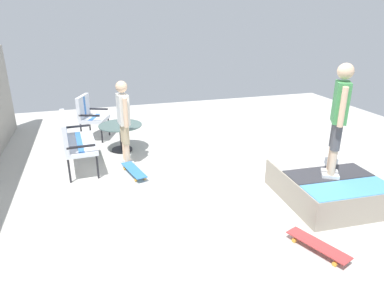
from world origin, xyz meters
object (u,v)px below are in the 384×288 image
object	(u,v)px
skate_ramp	(328,186)
person_watching	(124,117)
patio_table	(121,132)
skateboard_by_bench	(134,170)
skateboard_spare	(318,245)
patio_chair_near_house	(89,113)
person_skater	(339,113)
patio_bench	(72,138)

from	to	relation	value
skate_ramp	person_watching	xyz separation A→B (m)	(2.31, 2.84, 0.71)
skate_ramp	patio_table	size ratio (longest dim) A/B	2.20
skateboard_by_bench	skateboard_spare	distance (m)	3.37
patio_chair_near_house	patio_table	distance (m)	1.17
patio_chair_near_house	patio_table	world-z (taller)	patio_chair_near_house
patio_chair_near_house	person_watching	world-z (taller)	person_watching
skateboard_by_bench	skateboard_spare	bearing A→B (deg)	-146.77
patio_table	person_skater	size ratio (longest dim) A/B	0.54
skate_ramp	person_skater	distance (m)	1.20
patio_chair_near_house	person_skater	xyz separation A→B (m)	(-4.10, -3.41, 0.80)
patio_table	skateboard_by_bench	bearing A→B (deg)	-176.43
patio_table	person_skater	world-z (taller)	person_skater
skate_ramp	person_watching	bearing A→B (deg)	50.96
person_watching	patio_chair_near_house	bearing A→B (deg)	19.76
patio_chair_near_house	skateboard_by_bench	xyz separation A→B (m)	(-2.27, -0.69, -0.53)
skate_ramp	patio_table	distance (m)	4.18
person_watching	person_skater	world-z (taller)	person_skater
patio_bench	patio_table	world-z (taller)	patio_bench
person_skater	patio_table	bearing A→B (deg)	41.91
skateboard_spare	person_watching	bearing A→B (deg)	29.60
patio_bench	skateboard_spare	world-z (taller)	patio_bench
person_watching	person_skater	xyz separation A→B (m)	(-2.38, -2.79, 0.48)
patio_bench	patio_chair_near_house	world-z (taller)	same
skate_ramp	patio_chair_near_house	bearing A→B (deg)	40.68
skateboard_by_bench	skateboard_spare	size ratio (longest dim) A/B	1.01
person_skater	skateboard_spare	bearing A→B (deg)	138.82
patio_bench	skateboard_by_bench	distance (m)	1.29
patio_table	patio_chair_near_house	bearing A→B (deg)	31.73
patio_chair_near_house	skateboard_spare	xyz separation A→B (m)	(-5.10, -2.54, -0.53)
skate_ramp	patio_table	xyz separation A→B (m)	(3.05, 2.86, 0.18)
patio_table	person_watching	size ratio (longest dim) A/B	0.56
person_watching	skateboard_spare	world-z (taller)	person_watching
person_skater	skateboard_by_bench	xyz separation A→B (m)	(1.83, 2.72, -1.33)
patio_table	person_watching	distance (m)	0.91
skateboard_spare	skate_ramp	bearing A→B (deg)	-41.03
person_watching	person_skater	bearing A→B (deg)	-130.45
patio_table	skateboard_spare	distance (m)	4.56
skateboard_spare	patio_bench	bearing A→B (deg)	39.96
patio_table	skateboard_spare	world-z (taller)	patio_table
patio_chair_near_house	person_skater	distance (m)	5.39
patio_chair_near_house	skateboard_spare	bearing A→B (deg)	-153.55
skate_ramp	person_skater	size ratio (longest dim) A/B	1.19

